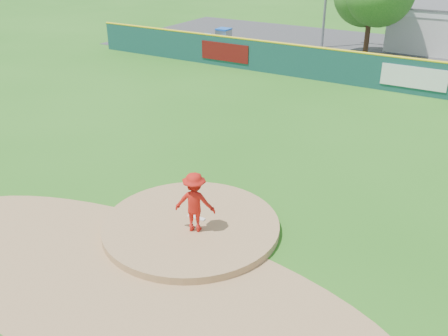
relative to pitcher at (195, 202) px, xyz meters
The scene contains 9 objects.
ground 1.27m from the pitcher, 143.04° to the left, with size 120.00×120.00×0.00m, color #286B19.
pitchers_mound 1.27m from the pitcher, 143.04° to the left, with size 5.50×5.50×0.50m, color #9E774C.
pitching_rubber 1.13m from the pitcher, 121.49° to the left, with size 0.60×0.15×0.04m, color white.
infield_dirt_arc 3.01m from the pitcher, 97.09° to the right, with size 15.40×15.40×0.01m, color #9E774C.
parking_lot 27.28m from the pitcher, 90.72° to the left, with size 44.00×16.00×0.02m, color #38383A.
pitcher is the anchor object (origin of this frame).
fence_banners 18.55m from the pitcher, 101.49° to the left, with size 15.87×0.04×1.20m.
playground_slide 26.25m from the pitcher, 119.19° to the left, with size 1.00×2.81×1.55m.
outfield_fence 18.26m from the pitcher, 91.07° to the left, with size 40.00×0.14×2.07m.
Camera 1 is at (7.67, -10.81, 8.50)m, focal length 40.00 mm.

